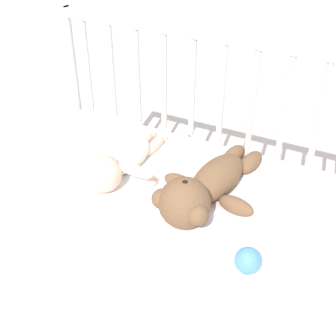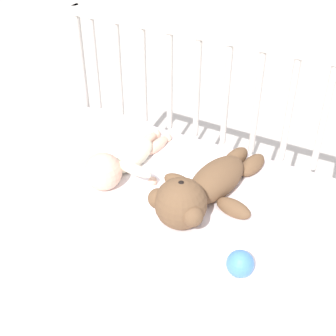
{
  "view_description": "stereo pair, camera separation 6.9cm",
  "coord_description": "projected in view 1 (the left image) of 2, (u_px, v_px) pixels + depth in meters",
  "views": [
    {
      "loc": [
        0.53,
        -1.08,
        1.46
      ],
      "look_at": [
        0.0,
        0.01,
        0.59
      ],
      "focal_mm": 50.0,
      "sensor_mm": 36.0,
      "label": 1
    },
    {
      "loc": [
        0.59,
        -1.04,
        1.46
      ],
      "look_at": [
        0.0,
        0.01,
        0.59
      ],
      "focal_mm": 50.0,
      "sensor_mm": 36.0,
      "label": 2
    }
  ],
  "objects": [
    {
      "name": "baby",
      "position": [
        120.0,
        163.0,
        1.54
      ],
      "size": [
        0.31,
        0.42,
        0.12
      ],
      "color": "#EAEACC",
      "rests_on": "crib_mattress"
    },
    {
      "name": "ground_plane",
      "position": [
        167.0,
        292.0,
        1.82
      ],
      "size": [
        12.0,
        12.0,
        0.0
      ],
      "primitive_type": "plane",
      "color": "silver"
    },
    {
      "name": "blanket",
      "position": [
        171.0,
        182.0,
        1.52
      ],
      "size": [
        0.88,
        0.53,
        0.01
      ],
      "color": "white",
      "rests_on": "crib_mattress"
    },
    {
      "name": "teddy_bear",
      "position": [
        204.0,
        188.0,
        1.4
      ],
      "size": [
        0.32,
        0.5,
        0.15
      ],
      "color": "brown",
      "rests_on": "crib_mattress"
    },
    {
      "name": "toy_ball",
      "position": [
        248.0,
        261.0,
        1.2
      ],
      "size": [
        0.07,
        0.07,
        0.07
      ],
      "color": "#4C8CDB",
      "rests_on": "crib_mattress"
    },
    {
      "name": "crib_mattress",
      "position": [
        166.0,
        244.0,
        1.67
      ],
      "size": [
        1.19,
        0.61,
        0.53
      ],
      "color": "silver",
      "rests_on": "ground_plane"
    },
    {
      "name": "crib_rail",
      "position": [
        206.0,
        107.0,
        1.68
      ],
      "size": [
        1.19,
        0.04,
        0.94
      ],
      "color": "beige",
      "rests_on": "ground_plane"
    }
  ]
}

